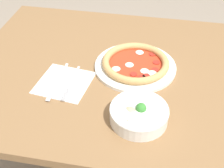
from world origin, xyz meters
TOP-DOWN VIEW (x-y plane):
  - dining_table at (0.00, 0.00)m, footprint 1.12×0.87m
  - pizza at (-0.06, -0.02)m, footprint 0.30×0.30m
  - bowl at (-0.11, 0.24)m, footprint 0.18×0.18m
  - napkin at (0.17, 0.11)m, footprint 0.20×0.20m
  - fork at (0.14, 0.11)m, footprint 0.02×0.19m
  - knife at (0.19, 0.10)m, footprint 0.02×0.21m

SIDE VIEW (x-z plane):
  - dining_table at x=0.00m, z-range 0.26..1.00m
  - napkin at x=0.17m, z-range 0.74..0.75m
  - knife at x=0.19m, z-range 0.75..0.75m
  - fork at x=0.14m, z-range 0.75..0.75m
  - pizza at x=-0.06m, z-range 0.74..0.78m
  - bowl at x=-0.11m, z-range 0.74..0.81m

